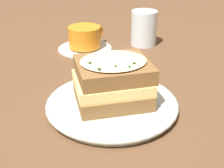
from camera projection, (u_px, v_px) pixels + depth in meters
ground_plane at (125, 107)px, 0.56m from camera, size 2.40×2.40×0.00m
dinner_plate at (112, 104)px, 0.55m from camera, size 0.23×0.23×0.02m
sandwich at (113, 81)px, 0.53m from camera, size 0.16×0.16×0.08m
teacup_with_saucer at (85, 39)px, 0.81m from camera, size 0.14×0.14×0.06m
water_glass at (144, 28)px, 0.84m from camera, size 0.07×0.07×0.09m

